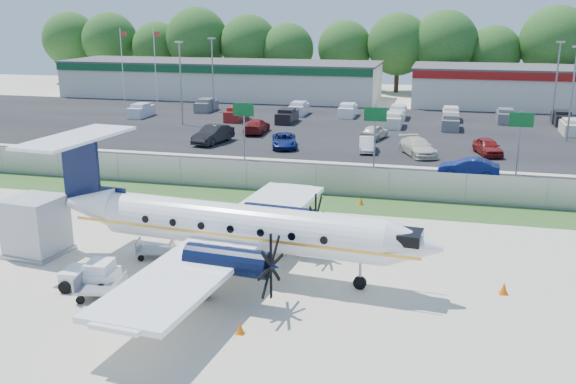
% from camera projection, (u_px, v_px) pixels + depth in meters
% --- Properties ---
extents(ground, '(170.00, 170.00, 0.00)m').
position_uv_depth(ground, '(259.00, 269.00, 31.37)').
color(ground, beige).
rests_on(ground, ground).
extents(grass_verge, '(170.00, 4.00, 0.02)m').
position_uv_depth(grass_verge, '(310.00, 201.00, 42.58)').
color(grass_verge, '#2D561E').
rests_on(grass_verge, ground).
extents(access_road, '(170.00, 8.00, 0.02)m').
position_uv_depth(access_road, '(329.00, 176.00, 49.12)').
color(access_road, black).
rests_on(access_road, ground).
extents(parking_lot, '(170.00, 32.00, 0.02)m').
position_uv_depth(parking_lot, '(364.00, 129.00, 68.74)').
color(parking_lot, black).
rests_on(parking_lot, ground).
extents(perimeter_fence, '(120.00, 0.06, 1.99)m').
position_uv_depth(perimeter_fence, '(316.00, 180.00, 44.18)').
color(perimeter_fence, gray).
rests_on(perimeter_fence, ground).
extents(building_west, '(46.40, 12.40, 5.24)m').
position_uv_depth(building_west, '(221.00, 79.00, 94.10)').
color(building_west, silver).
rests_on(building_west, ground).
extents(sign_left, '(1.80, 0.26, 5.00)m').
position_uv_depth(sign_left, '(244.00, 118.00, 53.64)').
color(sign_left, gray).
rests_on(sign_left, ground).
extents(sign_mid, '(1.80, 0.26, 5.00)m').
position_uv_depth(sign_mid, '(375.00, 123.00, 51.10)').
color(sign_mid, gray).
rests_on(sign_mid, ground).
extents(sign_right, '(1.80, 0.26, 5.00)m').
position_uv_depth(sign_right, '(520.00, 129.00, 48.57)').
color(sign_right, gray).
rests_on(sign_right, ground).
extents(flagpole_west, '(1.06, 0.12, 10.00)m').
position_uv_depth(flagpole_west, '(122.00, 60.00, 89.51)').
color(flagpole_west, white).
rests_on(flagpole_west, ground).
extents(flagpole_east, '(1.06, 0.12, 10.00)m').
position_uv_depth(flagpole_east, '(155.00, 61.00, 88.36)').
color(flagpole_east, white).
rests_on(flagpole_east, ground).
extents(light_pole_nw, '(0.90, 0.35, 9.09)m').
position_uv_depth(light_pole_nw, '(181.00, 77.00, 70.06)').
color(light_pole_nw, gray).
rests_on(light_pole_nw, ground).
extents(light_pole_ne, '(0.90, 0.35, 9.09)m').
position_uv_depth(light_pole_ne, '(573.00, 87.00, 60.85)').
color(light_pole_ne, gray).
rests_on(light_pole_ne, ground).
extents(light_pole_sw, '(0.90, 0.35, 9.09)m').
position_uv_depth(light_pole_sw, '(213.00, 70.00, 79.41)').
color(light_pole_sw, gray).
rests_on(light_pole_sw, ground).
extents(light_pole_se, '(0.90, 0.35, 9.09)m').
position_uv_depth(light_pole_se, '(557.00, 77.00, 70.19)').
color(light_pole_se, gray).
rests_on(light_pole_se, ground).
extents(tree_line, '(112.00, 6.00, 14.00)m').
position_uv_depth(tree_line, '(392.00, 92.00, 100.52)').
color(tree_line, '#225218').
rests_on(tree_line, ground).
extents(aircraft, '(19.97, 19.66, 6.15)m').
position_uv_depth(aircraft, '(234.00, 225.00, 30.47)').
color(aircraft, white).
rests_on(aircraft, ground).
extents(pushback_tug, '(2.53, 1.91, 1.30)m').
position_uv_depth(pushback_tug, '(93.00, 275.00, 29.13)').
color(pushback_tug, white).
rests_on(pushback_tug, ground).
extents(baggage_cart_near, '(2.28, 1.61, 1.10)m').
position_uv_depth(baggage_cart_near, '(101.00, 288.00, 28.03)').
color(baggage_cart_near, gray).
rests_on(baggage_cart_near, ground).
extents(baggage_cart_far, '(2.03, 1.49, 0.96)m').
position_uv_depth(baggage_cart_far, '(155.00, 249.00, 32.75)').
color(baggage_cart_far, gray).
rests_on(baggage_cart_far, ground).
extents(service_container, '(3.00, 3.00, 3.02)m').
position_uv_depth(service_container, '(36.00, 228.00, 33.06)').
color(service_container, '#B9BBC1').
rests_on(service_container, ground).
extents(cone_nose, '(0.39, 0.39, 0.56)m').
position_uv_depth(cone_nose, '(504.00, 288.00, 28.58)').
color(cone_nose, '#E65E07').
rests_on(cone_nose, ground).
extents(cone_port_wing, '(0.34, 0.34, 0.48)m').
position_uv_depth(cone_port_wing, '(240.00, 328.00, 25.07)').
color(cone_port_wing, '#E65E07').
rests_on(cone_port_wing, ground).
extents(cone_starboard_wing, '(0.35, 0.35, 0.50)m').
position_uv_depth(cone_starboard_wing, '(361.00, 201.00, 41.76)').
color(cone_starboard_wing, '#E65E07').
rests_on(cone_starboard_wing, ground).
extents(road_car_west, '(5.79, 3.86, 1.56)m').
position_uv_depth(road_car_west, '(78.00, 167.00, 52.10)').
color(road_car_west, beige).
rests_on(road_car_west, ground).
extents(road_car_mid, '(4.58, 1.80, 1.49)m').
position_uv_depth(road_car_mid, '(468.00, 177.00, 48.75)').
color(road_car_mid, navy).
rests_on(road_car_mid, ground).
extents(parked_car_a, '(2.79, 5.47, 1.72)m').
position_uv_depth(parked_car_a, '(213.00, 143.00, 61.40)').
color(parked_car_a, black).
rests_on(parked_car_a, ground).
extents(parked_car_b, '(3.34, 5.13, 1.31)m').
position_uv_depth(parked_car_b, '(284.00, 148.00, 59.45)').
color(parked_car_b, navy).
rests_on(parked_car_b, ground).
extents(parked_car_c, '(1.93, 4.13, 1.31)m').
position_uv_depth(parked_car_c, '(367.00, 151.00, 57.85)').
color(parked_car_c, silver).
rests_on(parked_car_c, ground).
extents(parked_car_d, '(4.01, 5.59, 1.50)m').
position_uv_depth(parked_car_d, '(417.00, 155.00, 56.27)').
color(parked_car_d, beige).
rests_on(parked_car_d, ground).
extents(parked_car_e, '(2.81, 4.65, 1.48)m').
position_uv_depth(parked_car_e, '(487.00, 155.00, 56.40)').
color(parked_car_e, maroon).
rests_on(parked_car_e, ground).
extents(parked_car_f, '(2.34, 5.14, 1.46)m').
position_uv_depth(parked_car_f, '(257.00, 133.00, 66.52)').
color(parked_car_f, maroon).
rests_on(parked_car_f, ground).
extents(parked_car_g, '(2.68, 4.50, 1.44)m').
position_uv_depth(parked_car_g, '(374.00, 139.00, 63.42)').
color(parked_car_g, beige).
rests_on(parked_car_g, ground).
extents(far_parking_rows, '(56.00, 10.00, 1.60)m').
position_uv_depth(far_parking_rows, '(369.00, 122.00, 73.42)').
color(far_parking_rows, gray).
rests_on(far_parking_rows, ground).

